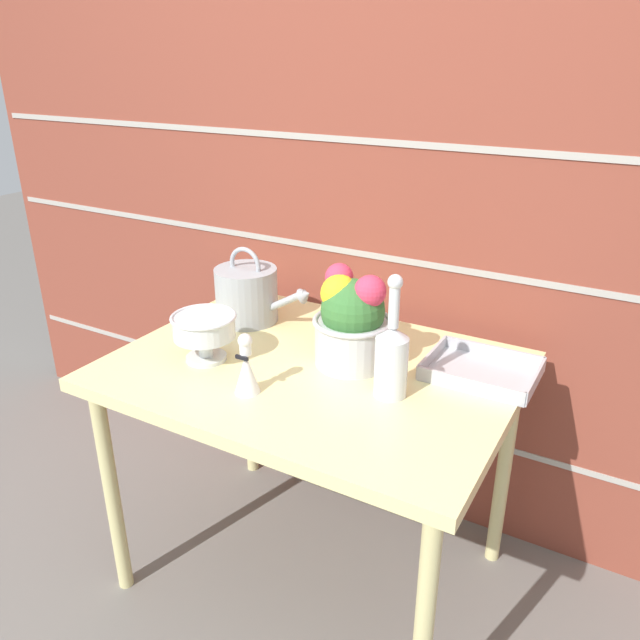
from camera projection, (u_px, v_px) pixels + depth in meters
ground_plane at (314, 569)px, 2.00m from camera, size 12.00×12.00×0.00m
brick_wall at (393, 200)px, 1.97m from camera, size 3.60×0.08×2.20m
patio_table at (313, 388)px, 1.74m from camera, size 1.08×0.80×0.74m
watering_can at (247, 294)px, 1.96m from camera, size 0.34×0.20×0.24m
crystal_pedestal_bowl at (204, 329)px, 1.71m from camera, size 0.18×0.18×0.13m
flower_planter at (352, 320)px, 1.68m from camera, size 0.22×0.22×0.27m
glass_decanter at (392, 356)px, 1.52m from camera, size 0.08×0.08×0.32m
figurine_vase at (246, 369)px, 1.55m from camera, size 0.07×0.07×0.16m
wire_tray at (481, 372)px, 1.65m from camera, size 0.29×0.23×0.04m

